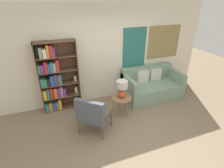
# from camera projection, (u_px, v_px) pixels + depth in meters

# --- Properties ---
(ground_plane) EXTENTS (14.00, 14.00, 0.00)m
(ground_plane) POSITION_uv_depth(u_px,v_px,m) (131.00, 141.00, 3.73)
(ground_plane) COLOR #847056
(wall_back) EXTENTS (6.40, 0.08, 2.70)m
(wall_back) POSITION_uv_depth(u_px,v_px,m) (103.00, 54.00, 4.84)
(wall_back) COLOR silver
(wall_back) RESTS_ON ground_plane
(bookshelf) EXTENTS (0.98, 0.30, 1.85)m
(bookshelf) POSITION_uv_depth(u_px,v_px,m) (55.00, 80.00, 4.47)
(bookshelf) COLOR brown
(bookshelf) RESTS_ON ground_plane
(armchair) EXTENTS (0.89, 0.88, 0.91)m
(armchair) POSITION_uv_depth(u_px,v_px,m) (93.00, 113.00, 3.76)
(armchair) COLOR brown
(armchair) RESTS_ON ground_plane
(couch) EXTENTS (1.69, 0.93, 0.89)m
(couch) POSITION_uv_depth(u_px,v_px,m) (151.00, 86.00, 5.32)
(couch) COLOR gray
(couch) RESTS_ON ground_plane
(side_table) EXTENTS (0.50, 0.50, 0.51)m
(side_table) POSITION_uv_depth(u_px,v_px,m) (121.00, 99.00, 4.41)
(side_table) COLOR #99704C
(side_table) RESTS_ON ground_plane
(table_lamp) EXTENTS (0.28, 0.28, 0.45)m
(table_lamp) POSITION_uv_depth(u_px,v_px,m) (122.00, 88.00, 4.27)
(table_lamp) COLOR #C65128
(table_lamp) RESTS_ON side_table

